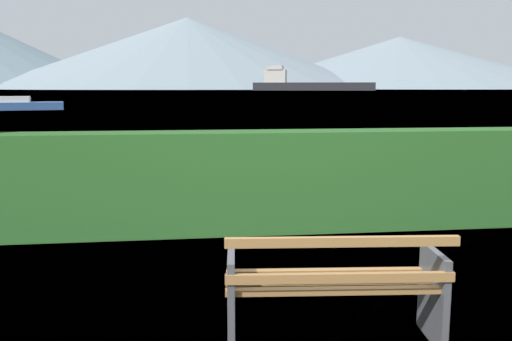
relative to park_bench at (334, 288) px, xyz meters
name	(u,v)px	position (x,y,z in m)	size (l,w,h in m)	color
ground_plane	(332,339)	(0.00, 0.06, -0.42)	(1400.00, 1400.00, 0.00)	#567A38
water_surface	(189,90)	(0.00, 306.72, -0.42)	(620.00, 620.00, 0.00)	#6B8EA3
park_bench	(334,288)	(0.00, 0.00, 0.00)	(1.59, 0.70, 0.87)	#A0703F
hedge_row	(269,181)	(0.00, 3.18, 0.22)	(8.03, 0.60, 1.29)	#285B23
cargo_ship_large	(304,84)	(59.26, 275.33, 3.13)	(62.20, 25.96, 12.69)	#232328
fishing_boat_near	(11,105)	(-15.19, 42.60, -0.03)	(8.39, 4.50, 1.08)	#335693
distant_hills	(124,51)	(-61.40, 548.13, 35.93)	(821.87, 406.59, 87.46)	slate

